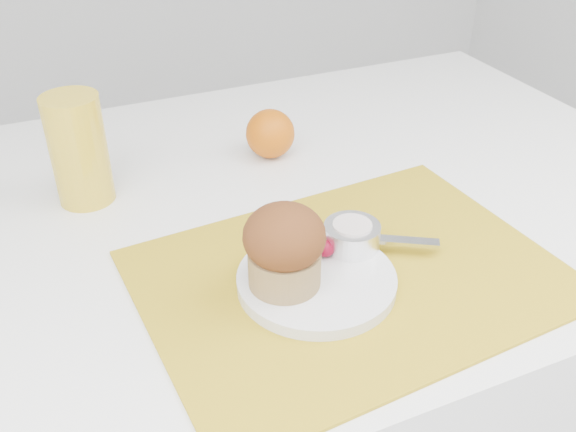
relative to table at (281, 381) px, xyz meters
name	(u,v)px	position (x,y,z in m)	size (l,w,h in m)	color
table	(281,381)	(0.00, 0.00, 0.00)	(1.20, 0.80, 0.75)	white
placemat	(351,276)	(0.00, -0.20, 0.38)	(0.47, 0.35, 0.00)	#B59319
plate	(316,280)	(-0.04, -0.20, 0.39)	(0.18, 0.18, 0.01)	silver
ramekin	(352,236)	(0.02, -0.17, 0.41)	(0.07, 0.07, 0.03)	white
cream	(352,226)	(0.02, -0.17, 0.42)	(0.05, 0.05, 0.01)	beige
raspberry_near	(321,245)	(-0.02, -0.16, 0.40)	(0.02, 0.02, 0.02)	#550218
raspberry_far	(325,248)	(-0.02, -0.17, 0.40)	(0.02, 0.02, 0.02)	#590213
butter_knife	(361,238)	(0.04, -0.16, 0.40)	(0.19, 0.01, 0.00)	silver
orange	(270,134)	(0.03, 0.12, 0.41)	(0.07, 0.07, 0.07)	#C85A07
juice_glass	(79,150)	(-0.25, 0.10, 0.45)	(0.08, 0.08, 0.15)	yellow
muffin	(284,247)	(-0.08, -0.20, 0.44)	(0.10, 0.10, 0.10)	#9D7C4B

